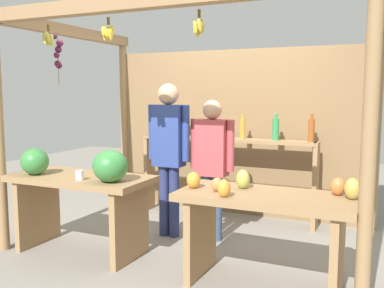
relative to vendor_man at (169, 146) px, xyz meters
The scene contains 7 objects.
ground_plane 1.05m from the vendor_man, ahead, with size 12.00×12.00×0.00m, color gray.
market_stall 0.75m from the vendor_man, 58.41° to the left, with size 3.42×2.28×2.31m.
fruit_counter_left 1.02m from the vendor_man, 122.97° to the right, with size 1.39×0.65×1.05m.
fruit_counter_right 1.53m from the vendor_man, 31.33° to the right, with size 1.41×0.64×0.92m.
bottle_shelf_unit 0.94m from the vendor_man, 69.36° to the left, with size 2.20×0.22×1.36m.
vendor_man is the anchor object (origin of this frame).
vendor_woman 0.48m from the vendor_man, ahead, with size 0.48×0.20×1.47m.
Camera 1 is at (1.75, -4.07, 1.55)m, focal length 40.22 mm.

